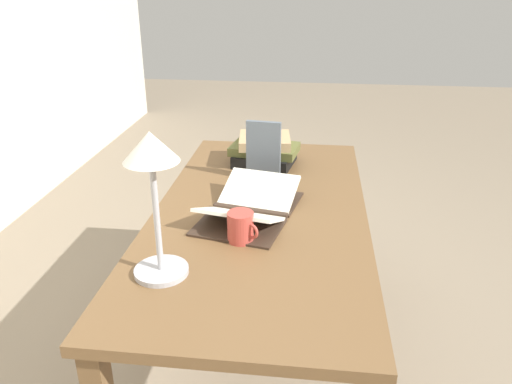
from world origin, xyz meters
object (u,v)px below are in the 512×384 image
object	(u,v)px
book_stack_tall	(265,151)
coffee_mug	(241,227)
open_book	(250,207)
reading_lamp	(153,173)
book_standing_upright	(263,151)

from	to	relation	value
book_stack_tall	coffee_mug	bearing A→B (deg)	179.72
open_book	reading_lamp	size ratio (longest dim) A/B	1.18
open_book	reading_lamp	bearing A→B (deg)	165.92
open_book	reading_lamp	xyz separation A→B (m)	(-0.42, 0.21, 0.29)
coffee_mug	book_stack_tall	bearing A→B (deg)	-0.28
open_book	book_stack_tall	distance (m)	0.52
book_standing_upright	coffee_mug	bearing A→B (deg)	-175.46
open_book	book_stack_tall	world-z (taller)	book_stack_tall
open_book	coffee_mug	xyz separation A→B (m)	(-0.20, 0.00, 0.02)
book_standing_upright	reading_lamp	bearing A→B (deg)	169.96
reading_lamp	coffee_mug	bearing A→B (deg)	-42.89
open_book	coffee_mug	distance (m)	0.20
reading_lamp	coffee_mug	xyz separation A→B (m)	(0.22, -0.20, -0.27)
book_stack_tall	coffee_mug	distance (m)	0.72
coffee_mug	open_book	bearing A→B (deg)	-0.76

